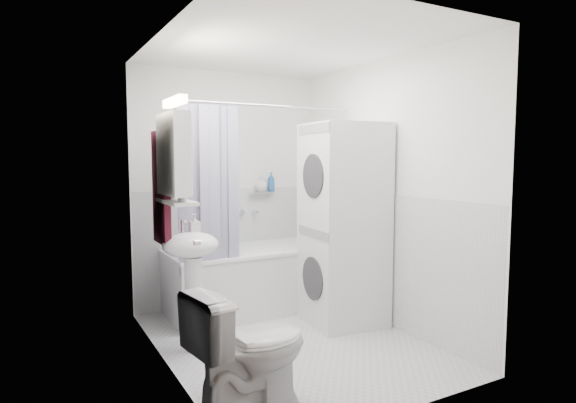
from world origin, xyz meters
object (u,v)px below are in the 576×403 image
sink (192,263)px  washer_dryer (343,224)px  toilet (250,349)px  bathtub (251,276)px

sink → washer_dryer: washer_dryer is taller
sink → toilet: (0.03, -1.02, -0.33)m
bathtub → sink: size_ratio=1.59×
sink → bathtub: bearing=40.9°
sink → toilet: bearing=-88.1°
sink → washer_dryer: bearing=-0.4°
washer_dryer → toilet: 1.81m
washer_dryer → bathtub: bearing=134.8°
sink → toilet: 1.07m
bathtub → washer_dryer: (0.60, -0.73, 0.57)m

